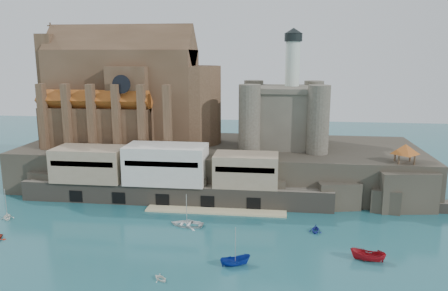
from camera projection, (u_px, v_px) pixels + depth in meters
name	position (u px, v px, depth m)	size (l,w,h in m)	color
ground	(190.00, 247.00, 75.95)	(300.00, 300.00, 0.00)	#1B5059
promontory	(219.00, 164.00, 113.19)	(100.00, 36.00, 10.00)	#29241E
quay	(165.00, 176.00, 98.34)	(70.00, 12.00, 13.05)	#625A4E
church	(130.00, 96.00, 114.95)	(47.00, 25.93, 30.51)	#4A3322
castle_keep	(284.00, 113.00, 110.11)	(21.20, 21.20, 29.30)	#4D483C
rock_outcrop	(402.00, 189.00, 95.13)	(14.50, 10.50, 8.70)	#29241E
pavilion	(405.00, 150.00, 93.49)	(6.40, 6.40, 5.40)	#4A3322
boat_1	(161.00, 280.00, 64.93)	(2.27, 1.38, 2.63)	white
boat_2	(235.00, 265.00, 69.50)	(1.87, 1.92, 4.96)	navy
boat_4	(8.00, 219.00, 88.94)	(2.91, 1.78, 3.37)	white
boat_5	(367.00, 261.00, 71.06)	(2.11, 2.17, 5.61)	maroon
boat_6	(187.00, 225.00, 85.60)	(4.66, 1.35, 6.53)	white
boat_7	(315.00, 232.00, 82.54)	(2.84, 1.73, 3.29)	#25329C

